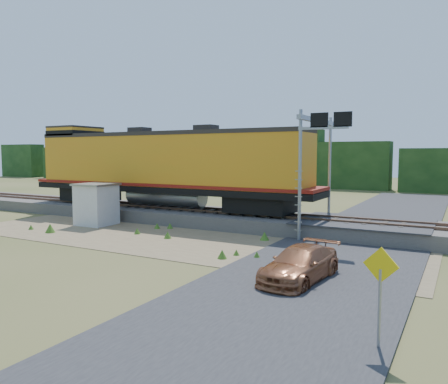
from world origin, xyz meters
The scene contains 12 objects.
ground centered at (0.00, 0.00, 0.00)m, with size 140.00×140.00×0.00m, color #475123.
ballast centered at (0.00, 6.00, 0.40)m, with size 70.00×5.00×0.80m, color slate.
rails centered at (0.00, 6.00, 0.88)m, with size 70.00×1.54×0.16m.
dirt_shoulder centered at (-2.00, 0.50, 0.01)m, with size 26.00×8.00×0.03m, color #8C7754.
road centered at (7.00, 0.74, 0.09)m, with size 7.00×66.00×0.86m.
tree_line_north centered at (0.00, 38.00, 3.07)m, with size 130.00×3.00×6.50m.
weed_clumps centered at (-3.50, 0.10, 0.00)m, with size 15.00×6.20×0.56m, color #416E1F, non-canonical shape.
locomotive centered at (-6.65, 6.00, 3.76)m, with size 21.96×3.35×5.67m.
shed centered at (-8.71, 1.89, 1.35)m, with size 2.31×2.31×2.66m.
signal_gantry centered at (4.63, 5.34, 5.11)m, with size 2.69×6.20×6.78m.
road_sign centered at (10.13, -8.00, 1.53)m, with size 0.83×0.21×2.42m.
car centered at (6.70, -3.61, 0.61)m, with size 1.71×4.20×1.22m, color #9D5D3A.
Camera 1 is at (11.72, -18.27, 4.54)m, focal length 35.00 mm.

